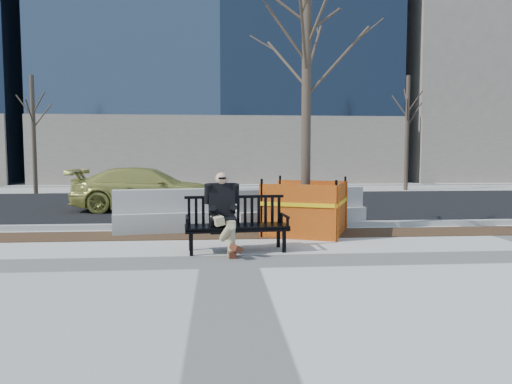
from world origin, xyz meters
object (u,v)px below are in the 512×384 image
at_px(seated_man, 223,251).
at_px(sedan, 148,210).
at_px(jersey_barrier_left, 191,231).
at_px(bench, 237,251).
at_px(jersey_barrier_right, 300,227).
at_px(tree_fence, 305,234).

relative_size(seated_man, sedan, 0.31).
distance_m(seated_man, jersey_barrier_left, 2.42).
bearing_deg(sedan, seated_man, -159.81).
height_order(bench, jersey_barrier_right, bench).
bearing_deg(seated_man, jersey_barrier_right, 50.34).
distance_m(bench, jersey_barrier_left, 2.54).
bearing_deg(bench, jersey_barrier_right, 54.37).
xyz_separation_m(bench, sedan, (-2.51, 6.46, 0.00)).
relative_size(tree_fence, jersey_barrier_right, 1.87).
relative_size(sedan, jersey_barrier_left, 1.35).
xyz_separation_m(bench, jersey_barrier_right, (1.66, 2.78, 0.00)).
bearing_deg(seated_man, tree_fence, 38.84).
bearing_deg(jersey_barrier_left, tree_fence, -20.93).
height_order(bench, jersey_barrier_left, bench).
relative_size(bench, sedan, 0.41).
bearing_deg(sedan, bench, -157.89).
bearing_deg(bench, seated_man, 168.54).
xyz_separation_m(bench, jersey_barrier_left, (-0.96, 2.35, 0.00)).
bearing_deg(seated_man, jersey_barrier_left, 102.12).
height_order(tree_fence, jersey_barrier_left, tree_fence).
height_order(bench, sedan, sedan).
height_order(bench, tree_fence, tree_fence).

